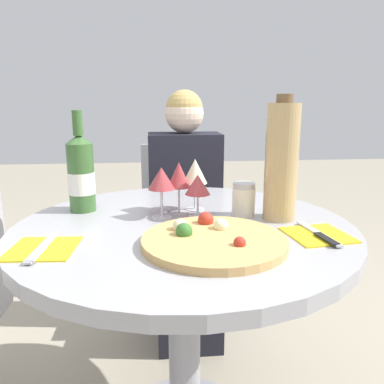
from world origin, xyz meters
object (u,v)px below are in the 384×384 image
at_px(chair_behind_diner, 184,235).
at_px(pizza_large, 213,240).
at_px(dining_table, 184,276).
at_px(seated_diner, 186,227).
at_px(tall_carafe, 281,162).
at_px(wine_bottle, 81,174).

height_order(chair_behind_diner, pizza_large, chair_behind_diner).
distance_m(dining_table, seated_diner, 0.66).
relative_size(pizza_large, tall_carafe, 0.98).
xyz_separation_m(chair_behind_diner, tall_carafe, (0.22, -0.79, 0.50)).
height_order(chair_behind_diner, seated_diner, seated_diner).
xyz_separation_m(pizza_large, wine_bottle, (-0.37, 0.33, 0.11)).
relative_size(pizza_large, wine_bottle, 1.12).
bearing_deg(chair_behind_diner, tall_carafe, 105.65).
bearing_deg(dining_table, tall_carafe, 3.04).
bearing_deg(wine_bottle, dining_table, -27.86).
distance_m(chair_behind_diner, tall_carafe, 0.96).
relative_size(seated_diner, pizza_large, 3.25).
distance_m(chair_behind_diner, wine_bottle, 0.87).
height_order(chair_behind_diner, tall_carafe, tall_carafe).
xyz_separation_m(wine_bottle, tall_carafe, (0.59, -0.15, 0.05)).
relative_size(dining_table, seated_diner, 0.84).
xyz_separation_m(dining_table, seated_diner, (0.06, 0.66, -0.07)).
height_order(chair_behind_diner, wine_bottle, wine_bottle).
bearing_deg(seated_diner, wine_bottle, 53.01).
distance_m(seated_diner, pizza_large, 0.86).
bearing_deg(chair_behind_diner, seated_diner, 90.00).
relative_size(dining_table, tall_carafe, 2.67).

